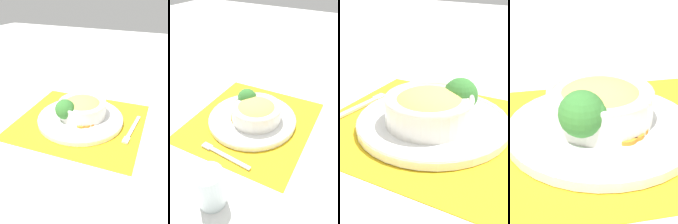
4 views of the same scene
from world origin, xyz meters
TOP-DOWN VIEW (x-y plane):
  - ground_plane at (0.00, 0.00)m, footprint 4.00×4.00m
  - placemat at (0.00, 0.00)m, footprint 0.49×0.45m
  - plate at (0.00, 0.00)m, footprint 0.32×0.32m
  - bowl at (-0.00, -0.02)m, footprint 0.18×0.18m
  - broccoli_floret at (0.04, 0.05)m, footprint 0.07×0.07m
  - carrot_slice_near at (-0.03, 0.05)m, footprint 0.04×0.04m
  - carrot_slice_middle at (-0.04, 0.04)m, footprint 0.04×0.04m
  - carrot_slice_far at (-0.05, 0.03)m, footprint 0.04×0.04m
  - fork at (-0.19, -0.00)m, footprint 0.02×0.18m

SIDE VIEW (x-z plane):
  - ground_plane at x=0.00m, z-range 0.00..0.00m
  - placemat at x=0.00m, z-range 0.00..0.00m
  - fork at x=-0.19m, z-range 0.00..0.01m
  - plate at x=0.00m, z-range 0.00..0.03m
  - carrot_slice_near at x=-0.03m, z-range 0.02..0.03m
  - carrot_slice_middle at x=-0.04m, z-range 0.02..0.03m
  - carrot_slice_far at x=-0.05m, z-range 0.02..0.03m
  - bowl at x=0.00m, z-range 0.02..0.09m
  - broccoli_floret at x=0.04m, z-range 0.02..0.11m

